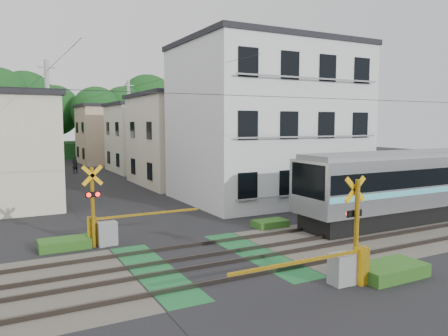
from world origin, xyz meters
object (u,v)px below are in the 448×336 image
crossing_signal_near (346,260)px  commuter_train (435,182)px  apartment_block (266,122)px  crossing_signal_far (104,227)px  pedestrian (75,165)px

crossing_signal_near → commuter_train: bearing=25.1°
commuter_train → apartment_block: (-4.47, 8.29, 2.91)m
commuter_train → crossing_signal_far: (-15.56, 2.45, -1.03)m
crossing_signal_near → apartment_block: 14.95m
crossing_signal_far → crossing_signal_near: bearing=-54.7°
crossing_signal_far → apartment_block: 13.14m
commuter_train → apartment_block: size_ratio=1.55×
crossing_signal_near → pedestrian: crossing_signal_near is taller
commuter_train → apartment_block: apartment_block is taller
crossing_signal_near → pedestrian: 32.68m
crossing_signal_far → pedestrian: size_ratio=2.94×
apartment_block → pedestrian: apartment_block is taller
apartment_block → pedestrian: (-8.11, 19.45, -3.85)m
commuter_train → pedestrian: commuter_train is taller
crossing_signal_far → pedestrian: crossing_signal_far is taller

